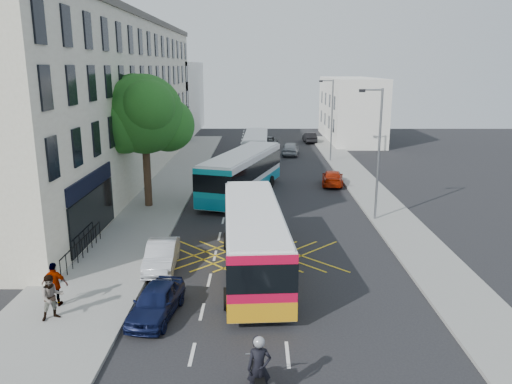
{
  "coord_description": "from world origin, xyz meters",
  "views": [
    {
      "loc": [
        -0.98,
        -17.86,
        9.36
      ],
      "look_at": [
        -1.13,
        10.6,
        2.2
      ],
      "focal_mm": 35.0,
      "sensor_mm": 36.0,
      "label": 1
    }
  ],
  "objects_px": {
    "lamp_near": "(377,148)",
    "distant_car_silver": "(291,149)",
    "bus_far": "(256,147)",
    "motorbike": "(259,372)",
    "street_tree": "(144,115)",
    "pedestrian_near": "(52,297)",
    "parked_car_blue": "(156,301)",
    "distant_car_grey": "(266,143)",
    "bus_mid": "(242,173)",
    "lamp_far": "(331,116)",
    "pedestrian_far": "(55,284)",
    "bus_near": "(253,239)",
    "red_hatchback": "(333,178)",
    "distant_car_dark": "(310,138)",
    "parked_car_silver": "(162,255)"
  },
  "relations": [
    {
      "from": "bus_far",
      "to": "motorbike",
      "type": "height_order",
      "value": "bus_far"
    },
    {
      "from": "lamp_far",
      "to": "parked_car_silver",
      "type": "distance_m",
      "value": 30.28
    },
    {
      "from": "lamp_near",
      "to": "bus_mid",
      "type": "xyz_separation_m",
      "value": [
        -8.4,
        6.29,
        -2.9
      ]
    },
    {
      "from": "lamp_far",
      "to": "bus_mid",
      "type": "relative_size",
      "value": 0.68
    },
    {
      "from": "lamp_far",
      "to": "bus_near",
      "type": "distance_m",
      "value": 29.14
    },
    {
      "from": "bus_mid",
      "to": "pedestrian_far",
      "type": "bearing_deg",
      "value": -93.07
    },
    {
      "from": "parked_car_blue",
      "to": "bus_near",
      "type": "bearing_deg",
      "value": 57.7
    },
    {
      "from": "bus_mid",
      "to": "motorbike",
      "type": "xyz_separation_m",
      "value": [
        1.24,
        -23.71,
        -0.73
      ]
    },
    {
      "from": "street_tree",
      "to": "pedestrian_near",
      "type": "xyz_separation_m",
      "value": [
        -0.17,
        -15.83,
        -5.26
      ]
    },
    {
      "from": "bus_near",
      "to": "parked_car_silver",
      "type": "xyz_separation_m",
      "value": [
        -4.39,
        0.43,
        -1.0
      ]
    },
    {
      "from": "distant_car_dark",
      "to": "pedestrian_near",
      "type": "relative_size",
      "value": 2.2
    },
    {
      "from": "parked_car_silver",
      "to": "distant_car_grey",
      "type": "height_order",
      "value": "distant_car_grey"
    },
    {
      "from": "street_tree",
      "to": "pedestrian_far",
      "type": "height_order",
      "value": "street_tree"
    },
    {
      "from": "lamp_far",
      "to": "red_hatchback",
      "type": "height_order",
      "value": "lamp_far"
    },
    {
      "from": "parked_car_silver",
      "to": "lamp_near",
      "type": "bearing_deg",
      "value": 29.96
    },
    {
      "from": "lamp_far",
      "to": "bus_mid",
      "type": "bearing_deg",
      "value": -121.48
    },
    {
      "from": "pedestrian_far",
      "to": "parked_car_silver",
      "type": "bearing_deg",
      "value": -125.72
    },
    {
      "from": "lamp_near",
      "to": "distant_car_silver",
      "type": "bearing_deg",
      "value": 98.76
    },
    {
      "from": "parked_car_silver",
      "to": "distant_car_dark",
      "type": "distance_m",
      "value": 42.32
    },
    {
      "from": "bus_mid",
      "to": "parked_car_silver",
      "type": "distance_m",
      "value": 14.34
    },
    {
      "from": "bus_mid",
      "to": "red_hatchback",
      "type": "bearing_deg",
      "value": 43.21
    },
    {
      "from": "motorbike",
      "to": "distant_car_dark",
      "type": "xyz_separation_m",
      "value": [
        6.46,
        50.66,
        -0.34
      ]
    },
    {
      "from": "bus_mid",
      "to": "pedestrian_near",
      "type": "distance_m",
      "value": 20.23
    },
    {
      "from": "bus_mid",
      "to": "lamp_far",
      "type": "bearing_deg",
      "value": 76.05
    },
    {
      "from": "distant_car_silver",
      "to": "bus_far",
      "type": "bearing_deg",
      "value": 51.76
    },
    {
      "from": "red_hatchback",
      "to": "distant_car_dark",
      "type": "distance_m",
      "value": 23.47
    },
    {
      "from": "lamp_near",
      "to": "lamp_far",
      "type": "height_order",
      "value": "same"
    },
    {
      "from": "motorbike",
      "to": "street_tree",
      "type": "bearing_deg",
      "value": 104.22
    },
    {
      "from": "bus_mid",
      "to": "distant_car_grey",
      "type": "bearing_deg",
      "value": 101.99
    },
    {
      "from": "parked_car_silver",
      "to": "bus_near",
      "type": "bearing_deg",
      "value": -8.42
    },
    {
      "from": "motorbike",
      "to": "parked_car_blue",
      "type": "height_order",
      "value": "motorbike"
    },
    {
      "from": "bus_mid",
      "to": "motorbike",
      "type": "distance_m",
      "value": 23.75
    },
    {
      "from": "street_tree",
      "to": "parked_car_silver",
      "type": "bearing_deg",
      "value": -74.6
    },
    {
      "from": "distant_car_grey",
      "to": "lamp_near",
      "type": "bearing_deg",
      "value": -70.45
    },
    {
      "from": "bus_near",
      "to": "street_tree",
      "type": "bearing_deg",
      "value": 119.69
    },
    {
      "from": "lamp_far",
      "to": "distant_car_silver",
      "type": "xyz_separation_m",
      "value": [
        -3.7,
        3.98,
        -3.9
      ]
    },
    {
      "from": "red_hatchback",
      "to": "distant_car_grey",
      "type": "distance_m",
      "value": 18.85
    },
    {
      "from": "distant_car_silver",
      "to": "pedestrian_near",
      "type": "relative_size",
      "value": 2.39
    },
    {
      "from": "bus_near",
      "to": "distant_car_grey",
      "type": "bearing_deg",
      "value": 84.35
    },
    {
      "from": "parked_car_blue",
      "to": "distant_car_grey",
      "type": "height_order",
      "value": "distant_car_grey"
    },
    {
      "from": "lamp_far",
      "to": "distant_car_dark",
      "type": "relative_size",
      "value": 2.06
    },
    {
      "from": "bus_far",
      "to": "distant_car_dark",
      "type": "relative_size",
      "value": 2.61
    },
    {
      "from": "parked_car_blue",
      "to": "distant_car_grey",
      "type": "distance_m",
      "value": 40.58
    },
    {
      "from": "street_tree",
      "to": "pedestrian_near",
      "type": "height_order",
      "value": "street_tree"
    },
    {
      "from": "bus_mid",
      "to": "parked_car_blue",
      "type": "relative_size",
      "value": 3.19
    },
    {
      "from": "lamp_far",
      "to": "parked_car_blue",
      "type": "xyz_separation_m",
      "value": [
        -11.1,
        -32.39,
        -3.99
      ]
    },
    {
      "from": "pedestrian_far",
      "to": "bus_near",
      "type": "bearing_deg",
      "value": -150.89
    },
    {
      "from": "bus_mid",
      "to": "bus_far",
      "type": "relative_size",
      "value": 1.17
    },
    {
      "from": "motorbike",
      "to": "parked_car_silver",
      "type": "height_order",
      "value": "motorbike"
    },
    {
      "from": "bus_near",
      "to": "parked_car_silver",
      "type": "height_order",
      "value": "bus_near"
    }
  ]
}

